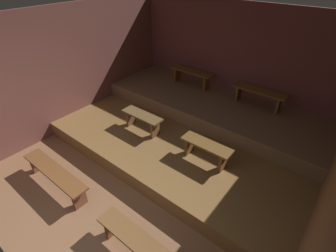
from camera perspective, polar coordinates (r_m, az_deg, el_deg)
ground at (r=5.11m, az=-0.23°, el=-8.00°), size 5.95×5.81×0.08m
wall_back at (r=6.31m, az=14.80°, el=14.05°), size 5.95×0.06×2.65m
wall_left at (r=6.14m, az=-20.04°, el=12.57°), size 0.06×5.81×2.65m
platform_lower at (r=5.46m, az=4.82°, el=-2.20°), size 5.15×3.47×0.32m
platform_middle at (r=5.95m, az=9.95°, el=4.33°), size 5.15×1.66×0.32m
bench_floor_left at (r=4.77m, az=-24.48°, el=-9.95°), size 1.57×0.29×0.39m
bench_floor_right at (r=3.56m, az=-5.24°, el=-26.21°), size 1.57×0.29×0.39m
bench_lower_left at (r=5.22m, az=-5.92°, el=1.66°), size 0.93×0.29×0.39m
bench_lower_right at (r=4.46m, az=8.72°, el=-5.10°), size 0.93×0.29×0.39m
bench_middle_left at (r=6.48m, az=5.43°, el=11.72°), size 1.15×0.29×0.39m
bench_middle_right at (r=5.80m, az=20.08°, el=6.88°), size 1.15×0.29×0.39m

